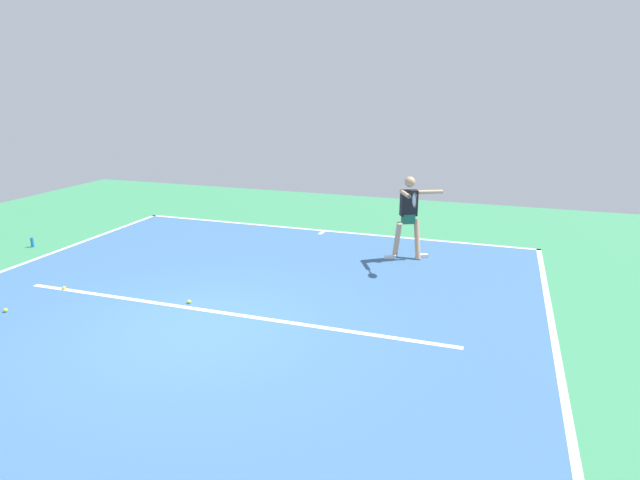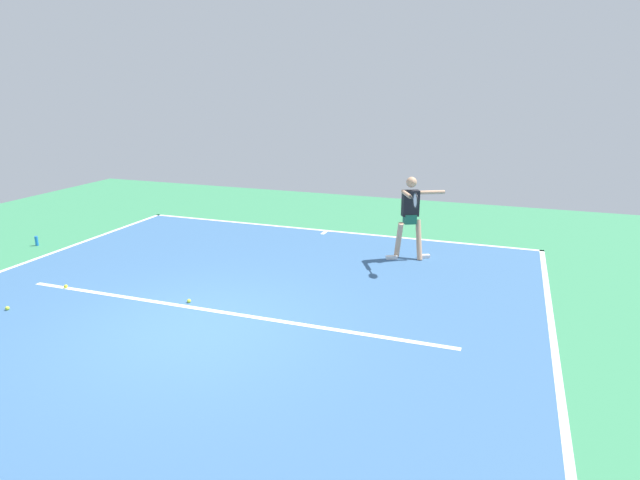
{
  "view_description": "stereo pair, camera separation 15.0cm",
  "coord_description": "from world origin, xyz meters",
  "px_view_note": "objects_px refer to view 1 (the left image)",
  "views": [
    {
      "loc": [
        -4.1,
        6.38,
        3.53
      ],
      "look_at": [
        -1.17,
        -2.24,
        0.9
      ],
      "focal_mm": 30.22,
      "sensor_mm": 36.0,
      "label": 1
    },
    {
      "loc": [
        -4.25,
        6.33,
        3.53
      ],
      "look_at": [
        -1.17,
        -2.24,
        0.9
      ],
      "focal_mm": 30.22,
      "sensor_mm": 36.0,
      "label": 2
    }
  ],
  "objects_px": {
    "tennis_player": "(409,212)",
    "tennis_ball_near_service_line": "(189,302)",
    "water_bottle": "(32,242)",
    "tennis_ball_far_corner": "(5,310)",
    "tennis_ball_near_player": "(64,288)"
  },
  "relations": [
    {
      "from": "tennis_ball_far_corner",
      "to": "tennis_ball_near_service_line",
      "type": "height_order",
      "value": "same"
    },
    {
      "from": "tennis_ball_near_player",
      "to": "tennis_ball_far_corner",
      "type": "height_order",
      "value": "same"
    },
    {
      "from": "tennis_ball_far_corner",
      "to": "tennis_ball_near_service_line",
      "type": "bearing_deg",
      "value": -154.2
    },
    {
      "from": "tennis_player",
      "to": "tennis_ball_near_service_line",
      "type": "xyz_separation_m",
      "value": [
        3.04,
        3.61,
        -0.97
      ]
    },
    {
      "from": "tennis_player",
      "to": "tennis_ball_far_corner",
      "type": "bearing_deg",
      "value": 14.38
    },
    {
      "from": "tennis_player",
      "to": "tennis_ball_far_corner",
      "type": "distance_m",
      "value": 7.53
    },
    {
      "from": "tennis_ball_near_service_line",
      "to": "water_bottle",
      "type": "height_order",
      "value": "water_bottle"
    },
    {
      "from": "water_bottle",
      "to": "tennis_ball_far_corner",
      "type": "bearing_deg",
      "value": 130.21
    },
    {
      "from": "water_bottle",
      "to": "tennis_player",
      "type": "bearing_deg",
      "value": -166.98
    },
    {
      "from": "tennis_ball_far_corner",
      "to": "tennis_ball_near_service_line",
      "type": "distance_m",
      "value": 2.9
    },
    {
      "from": "tennis_ball_near_service_line",
      "to": "tennis_player",
      "type": "bearing_deg",
      "value": -130.1
    },
    {
      "from": "tennis_ball_near_player",
      "to": "tennis_ball_near_service_line",
      "type": "relative_size",
      "value": 1.0
    },
    {
      "from": "tennis_ball_near_player",
      "to": "tennis_ball_far_corner",
      "type": "distance_m",
      "value": 1.11
    },
    {
      "from": "tennis_player",
      "to": "tennis_ball_near_service_line",
      "type": "relative_size",
      "value": 26.6
    },
    {
      "from": "tennis_ball_near_player",
      "to": "tennis_ball_near_service_line",
      "type": "xyz_separation_m",
      "value": [
        -2.47,
        -0.16,
        0.0
      ]
    }
  ]
}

